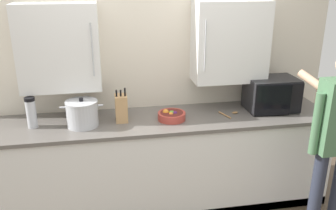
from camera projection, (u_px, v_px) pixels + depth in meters
name	position (u px, v px, depth m)	size (l,w,h in m)	color
back_wall_tiled	(146.00, 61.00, 3.58)	(3.80, 0.44, 2.72)	beige
counter_unit	(152.00, 163.00, 3.59)	(3.53, 0.70, 0.94)	white
microwave_oven	(269.00, 94.00, 3.61)	(0.49, 0.38, 0.33)	black
stock_pot	(82.00, 113.00, 3.24)	(0.38, 0.29, 0.27)	#B7BABF
fruit_bowl	(172.00, 115.00, 3.41)	(0.26, 0.26, 0.10)	#AD3D33
thermos_flask	(31.00, 112.00, 3.20)	(0.09, 0.09, 0.28)	#B7BABF
wooden_spoon	(230.00, 114.00, 3.54)	(0.19, 0.18, 0.02)	#A37547
knife_block	(121.00, 108.00, 3.35)	(0.11, 0.15, 0.33)	tan
person_figure	(336.00, 134.00, 2.93)	(0.44, 0.60, 1.70)	#282D3D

